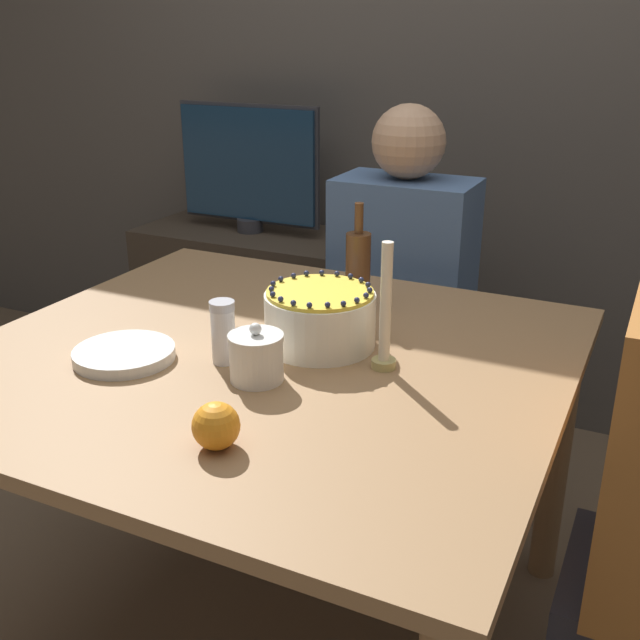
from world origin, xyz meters
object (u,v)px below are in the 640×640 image
Objects in this scene: cake at (320,318)px; tv_monitor at (249,167)px; person_man_blue_shirt at (400,331)px; bottle at (358,269)px; sugar_bowl at (256,357)px; sugar_shaker at (223,332)px; candle at (385,319)px.

cake is 1.34m from tv_monitor.
tv_monitor is at bearing -26.27° from person_man_blue_shirt.
bottle is at bearing 95.48° from person_man_blue_shirt.
sugar_bowl is (-0.04, -0.21, -0.01)m from cake.
bottle is at bearing 87.27° from sugar_bowl.
cake is at bearing 79.93° from sugar_bowl.
bottle is 1.15m from tv_monitor.
sugar_shaker is at bearing 157.08° from sugar_bowl.
sugar_bowl is 0.11m from sugar_shaker.
cake is 1.79× the size of sugar_shaker.
sugar_bowl is at bearing -22.92° from sugar_shaker.
candle is at bearing -57.87° from bottle.
bottle is at bearing 73.00° from sugar_shaker.
tv_monitor reaches higher than cake.
sugar_bowl is at bearing -100.07° from cake.
cake is 0.18m from candle.
candle is at bearing 21.00° from sugar_shaker.
person_man_blue_shirt is (-0.22, 0.74, -0.34)m from candle.
person_man_blue_shirt reaches higher than sugar_shaker.
sugar_shaker is (-0.10, 0.04, 0.02)m from sugar_bowl.
candle is 0.85m from person_man_blue_shirt.
cake is 0.21m from sugar_shaker.
bottle is (-0.18, 0.29, -0.01)m from candle.
cake reaches higher than sugar_bowl.
tv_monitor reaches higher than sugar_bowl.
bottle is 0.22× the size of person_man_blue_shirt.
candle is 0.45× the size of tv_monitor.
candle is 0.22× the size of person_man_blue_shirt.
person_man_blue_shirt is at bearing 91.41° from sugar_bowl.
cake is at bearing 49.62° from sugar_shaker.
tv_monitor reaches higher than sugar_shaker.
candle is at bearing 106.83° from person_man_blue_shirt.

